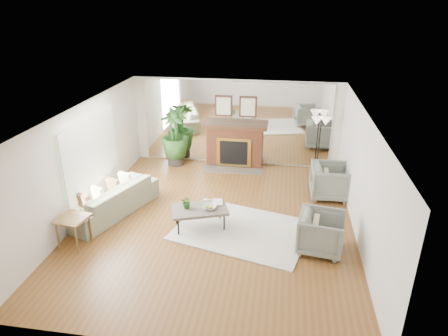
% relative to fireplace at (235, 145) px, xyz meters
% --- Properties ---
extents(ground, '(7.00, 7.00, 0.00)m').
position_rel_fireplace_xyz_m(ground, '(0.00, -3.26, -0.66)').
color(ground, brown).
rests_on(ground, ground).
extents(wall_left, '(0.02, 7.00, 2.50)m').
position_rel_fireplace_xyz_m(wall_left, '(-2.99, -3.26, 0.59)').
color(wall_left, silver).
rests_on(wall_left, ground).
extents(wall_right, '(0.02, 7.00, 2.50)m').
position_rel_fireplace_xyz_m(wall_right, '(2.99, -3.26, 0.59)').
color(wall_right, silver).
rests_on(wall_right, ground).
extents(wall_back, '(6.00, 0.02, 2.50)m').
position_rel_fireplace_xyz_m(wall_back, '(0.00, 0.23, 0.59)').
color(wall_back, silver).
rests_on(wall_back, ground).
extents(mirror_panel, '(5.40, 0.04, 2.40)m').
position_rel_fireplace_xyz_m(mirror_panel, '(0.00, 0.21, 0.59)').
color(mirror_panel, silver).
rests_on(mirror_panel, wall_back).
extents(window_panel, '(0.04, 2.40, 1.50)m').
position_rel_fireplace_xyz_m(window_panel, '(-2.96, -2.86, 0.69)').
color(window_panel, '#B2E09E').
rests_on(window_panel, wall_left).
extents(fireplace, '(1.85, 0.83, 2.05)m').
position_rel_fireplace_xyz_m(fireplace, '(0.00, 0.00, 0.00)').
color(fireplace, brown).
rests_on(fireplace, ground).
extents(area_rug, '(3.12, 2.57, 0.03)m').
position_rel_fireplace_xyz_m(area_rug, '(0.62, -3.53, -0.64)').
color(area_rug, white).
rests_on(area_rug, ground).
extents(coffee_table, '(1.33, 1.04, 0.47)m').
position_rel_fireplace_xyz_m(coffee_table, '(-0.29, -3.53, -0.23)').
color(coffee_table, '#655C50').
rests_on(coffee_table, ground).
extents(sofa, '(1.71, 2.56, 0.70)m').
position_rel_fireplace_xyz_m(sofa, '(-2.45, -3.20, -0.31)').
color(sofa, gray).
rests_on(sofa, ground).
extents(armchair_back, '(0.95, 0.93, 0.85)m').
position_rel_fireplace_xyz_m(armchair_back, '(2.60, -1.63, -0.23)').
color(armchair_back, gray).
rests_on(armchair_back, ground).
extents(armchair_front, '(0.99, 0.97, 0.79)m').
position_rel_fireplace_xyz_m(armchair_front, '(2.23, -3.99, -0.26)').
color(armchair_front, gray).
rests_on(armchair_front, ground).
extents(side_table, '(0.64, 0.64, 0.63)m').
position_rel_fireplace_xyz_m(side_table, '(-2.63, -4.57, -0.13)').
color(side_table, olive).
rests_on(side_table, ground).
extents(potted_ficus, '(1.02, 1.02, 1.71)m').
position_rel_fireplace_xyz_m(potted_ficus, '(-1.73, -0.16, 0.25)').
color(potted_ficus, black).
rests_on(potted_ficus, ground).
extents(floor_lamp, '(0.53, 0.29, 1.63)m').
position_rel_fireplace_xyz_m(floor_lamp, '(2.38, -0.16, 0.73)').
color(floor_lamp, black).
rests_on(floor_lamp, ground).
extents(tabletop_plant, '(0.25, 0.22, 0.28)m').
position_rel_fireplace_xyz_m(tabletop_plant, '(-0.56, -3.56, -0.05)').
color(tabletop_plant, '#336826').
rests_on(tabletop_plant, coffee_table).
extents(fruit_bowl, '(0.32, 0.32, 0.07)m').
position_rel_fireplace_xyz_m(fruit_bowl, '(-0.08, -3.52, -0.16)').
color(fruit_bowl, olive).
rests_on(fruit_bowl, coffee_table).
extents(book, '(0.27, 0.34, 0.02)m').
position_rel_fireplace_xyz_m(book, '(-0.07, -3.24, -0.18)').
color(book, olive).
rests_on(book, coffee_table).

